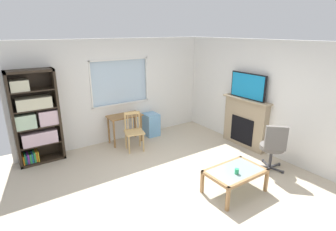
{
  "coord_description": "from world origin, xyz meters",
  "views": [
    {
      "loc": [
        -2.58,
        -3.52,
        2.72
      ],
      "look_at": [
        0.15,
        0.5,
        1.15
      ],
      "focal_mm": 28.46,
      "sensor_mm": 36.0,
      "label": 1
    }
  ],
  "objects_px": {
    "plastic_drawer_unit": "(151,124)",
    "sippy_cup": "(237,171)",
    "office_chair": "(273,145)",
    "fireplace": "(245,122)",
    "desk_under_window": "(125,120)",
    "wooden_chair": "(134,131)",
    "coffee_table": "(235,173)",
    "tv": "(248,86)",
    "bookshelf": "(35,119)"
  },
  "relations": [
    {
      "from": "bookshelf",
      "to": "office_chair",
      "type": "height_order",
      "value": "bookshelf"
    },
    {
      "from": "desk_under_window",
      "to": "coffee_table",
      "type": "relative_size",
      "value": 0.83
    },
    {
      "from": "desk_under_window",
      "to": "tv",
      "type": "bearing_deg",
      "value": -38.39
    },
    {
      "from": "desk_under_window",
      "to": "office_chair",
      "type": "relative_size",
      "value": 0.83
    },
    {
      "from": "fireplace",
      "to": "office_chair",
      "type": "xyz_separation_m",
      "value": [
        -0.51,
        -1.15,
        -0.04
      ]
    },
    {
      "from": "tv",
      "to": "coffee_table",
      "type": "bearing_deg",
      "value": -143.29
    },
    {
      "from": "fireplace",
      "to": "sippy_cup",
      "type": "bearing_deg",
      "value": -142.79
    },
    {
      "from": "bookshelf",
      "to": "fireplace",
      "type": "distance_m",
      "value": 4.69
    },
    {
      "from": "plastic_drawer_unit",
      "to": "desk_under_window",
      "type": "bearing_deg",
      "value": -176.35
    },
    {
      "from": "bookshelf",
      "to": "office_chair",
      "type": "bearing_deg",
      "value": -39.29
    },
    {
      "from": "bookshelf",
      "to": "tv",
      "type": "bearing_deg",
      "value": -24.35
    },
    {
      "from": "bookshelf",
      "to": "plastic_drawer_unit",
      "type": "relative_size",
      "value": 3.31
    },
    {
      "from": "plastic_drawer_unit",
      "to": "fireplace",
      "type": "height_order",
      "value": "fireplace"
    },
    {
      "from": "plastic_drawer_unit",
      "to": "sippy_cup",
      "type": "distance_m",
      "value": 3.21
    },
    {
      "from": "wooden_chair",
      "to": "tv",
      "type": "bearing_deg",
      "value": -29.41
    },
    {
      "from": "fireplace",
      "to": "office_chair",
      "type": "relative_size",
      "value": 1.27
    },
    {
      "from": "wooden_chair",
      "to": "sippy_cup",
      "type": "xyz_separation_m",
      "value": [
        0.56,
        -2.64,
        0.01
      ]
    },
    {
      "from": "desk_under_window",
      "to": "sippy_cup",
      "type": "relative_size",
      "value": 9.24
    },
    {
      "from": "tv",
      "to": "sippy_cup",
      "type": "relative_size",
      "value": 10.62
    },
    {
      "from": "tv",
      "to": "office_chair",
      "type": "height_order",
      "value": "tv"
    },
    {
      "from": "bookshelf",
      "to": "office_chair",
      "type": "distance_m",
      "value": 4.87
    },
    {
      "from": "bookshelf",
      "to": "plastic_drawer_unit",
      "type": "bearing_deg",
      "value": -1.2
    },
    {
      "from": "office_chair",
      "to": "coffee_table",
      "type": "xyz_separation_m",
      "value": [
        -1.18,
        -0.1,
        -0.19
      ]
    },
    {
      "from": "plastic_drawer_unit",
      "to": "fireplace",
      "type": "distance_m",
      "value": 2.43
    },
    {
      "from": "plastic_drawer_unit",
      "to": "wooden_chair",
      "type": "bearing_deg",
      "value": -144.78
    },
    {
      "from": "plastic_drawer_unit",
      "to": "sippy_cup",
      "type": "relative_size",
      "value": 6.65
    },
    {
      "from": "coffee_table",
      "to": "bookshelf",
      "type": "bearing_deg",
      "value": 129.09
    },
    {
      "from": "desk_under_window",
      "to": "fireplace",
      "type": "relative_size",
      "value": 0.65
    },
    {
      "from": "office_chair",
      "to": "desk_under_window",
      "type": "bearing_deg",
      "value": 121.21
    },
    {
      "from": "desk_under_window",
      "to": "sippy_cup",
      "type": "bearing_deg",
      "value": -80.11
    },
    {
      "from": "wooden_chair",
      "to": "coffee_table",
      "type": "bearing_deg",
      "value": -76.04
    },
    {
      "from": "plastic_drawer_unit",
      "to": "office_chair",
      "type": "height_order",
      "value": "office_chair"
    },
    {
      "from": "office_chair",
      "to": "fireplace",
      "type": "bearing_deg",
      "value": 65.88
    },
    {
      "from": "bookshelf",
      "to": "fireplace",
      "type": "height_order",
      "value": "bookshelf"
    },
    {
      "from": "wooden_chair",
      "to": "plastic_drawer_unit",
      "type": "bearing_deg",
      "value": 35.22
    },
    {
      "from": "tv",
      "to": "office_chair",
      "type": "relative_size",
      "value": 0.96
    },
    {
      "from": "office_chair",
      "to": "tv",
      "type": "bearing_deg",
      "value": 66.64
    },
    {
      "from": "plastic_drawer_unit",
      "to": "coffee_table",
      "type": "bearing_deg",
      "value": -93.07
    },
    {
      "from": "wooden_chair",
      "to": "coffee_table",
      "type": "relative_size",
      "value": 0.9
    },
    {
      "from": "plastic_drawer_unit",
      "to": "coffee_table",
      "type": "height_order",
      "value": "plastic_drawer_unit"
    },
    {
      "from": "bookshelf",
      "to": "tv",
      "type": "relative_size",
      "value": 2.07
    },
    {
      "from": "wooden_chair",
      "to": "fireplace",
      "type": "relative_size",
      "value": 0.71
    },
    {
      "from": "tv",
      "to": "office_chair",
      "type": "xyz_separation_m",
      "value": [
        -0.5,
        -1.15,
        -0.93
      ]
    },
    {
      "from": "wooden_chair",
      "to": "plastic_drawer_unit",
      "type": "xyz_separation_m",
      "value": [
        0.8,
        0.56,
        -0.16
      ]
    },
    {
      "from": "fireplace",
      "to": "sippy_cup",
      "type": "xyz_separation_m",
      "value": [
        -1.76,
        -1.34,
        -0.13
      ]
    },
    {
      "from": "wooden_chair",
      "to": "office_chair",
      "type": "xyz_separation_m",
      "value": [
        1.81,
        -2.45,
        0.09
      ]
    },
    {
      "from": "tv",
      "to": "sippy_cup",
      "type": "bearing_deg",
      "value": -142.5
    },
    {
      "from": "bookshelf",
      "to": "sippy_cup",
      "type": "relative_size",
      "value": 21.98
    },
    {
      "from": "desk_under_window",
      "to": "plastic_drawer_unit",
      "type": "bearing_deg",
      "value": 3.65
    },
    {
      "from": "desk_under_window",
      "to": "office_chair",
      "type": "bearing_deg",
      "value": -58.79
    }
  ]
}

